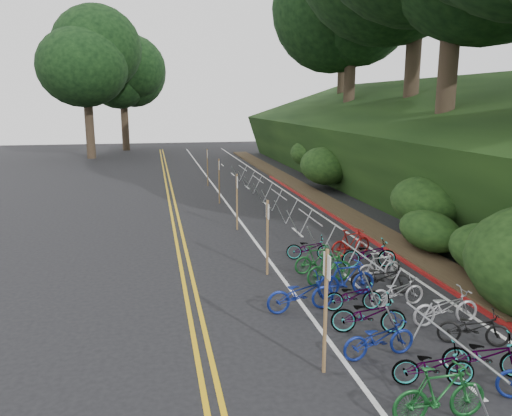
{
  "coord_description": "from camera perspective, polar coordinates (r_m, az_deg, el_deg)",
  "views": [
    {
      "loc": [
        -2.91,
        -10.24,
        5.6
      ],
      "look_at": [
        1.13,
        9.39,
        1.3
      ],
      "focal_mm": 35.0,
      "sensor_mm": 36.0,
      "label": 1
    }
  ],
  "objects": [
    {
      "name": "embankment",
      "position": [
        33.44,
        16.87,
        6.38
      ],
      "size": [
        14.3,
        48.14,
        9.11
      ],
      "color": "black",
      "rests_on": "ground"
    },
    {
      "name": "bike_valet",
      "position": [
        14.1,
        14.75,
        -9.61
      ],
      "size": [
        3.39,
        11.23,
        1.09
      ],
      "color": "#144C1E",
      "rests_on": "ground"
    },
    {
      "name": "red_curb",
      "position": [
        24.49,
        9.29,
        -1.15
      ],
      "size": [
        0.25,
        28.0,
        0.1
      ],
      "primitive_type": "cube",
      "color": "maroon",
      "rests_on": "ground"
    },
    {
      "name": "signposts_rest",
      "position": [
        24.85,
        -3.34,
        2.42
      ],
      "size": [
        0.08,
        18.4,
        2.5
      ],
      "color": "brown",
      "rests_on": "ground"
    },
    {
      "name": "bike_racks_rest",
      "position": [
        24.45,
        2.6,
        0.9
      ],
      "size": [
        1.14,
        23.0,
        1.17
      ],
      "color": "gray",
      "rests_on": "ground"
    },
    {
      "name": "bike_rack_front",
      "position": [
        10.73,
        21.16,
        -14.87
      ],
      "size": [
        1.15,
        3.34,
        1.18
      ],
      "color": "gray",
      "rests_on": "ground"
    },
    {
      "name": "road_markings",
      "position": [
        21.39,
        -1.68,
        -3.06
      ],
      "size": [
        7.47,
        80.0,
        0.01
      ],
      "color": "gold",
      "rests_on": "ground"
    },
    {
      "name": "signpost_near",
      "position": [
        10.49,
        7.97,
        -10.78
      ],
      "size": [
        0.08,
        0.4,
        2.7
      ],
      "color": "brown",
      "rests_on": "ground"
    },
    {
      "name": "bike_front",
      "position": [
        13.73,
        5.14,
        -9.68
      ],
      "size": [
        0.86,
        2.0,
        1.02
      ],
      "primitive_type": "imported",
      "rotation": [
        0.0,
        0.0,
        1.67
      ],
      "color": "navy",
      "rests_on": "ground"
    },
    {
      "name": "ground",
      "position": [
        12.03,
        3.91,
        -15.66
      ],
      "size": [
        120.0,
        120.0,
        0.0
      ],
      "primitive_type": "plane",
      "color": "black",
      "rests_on": "ground"
    }
  ]
}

